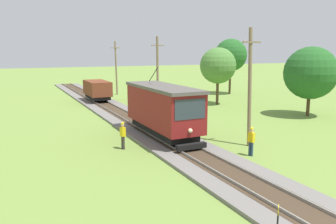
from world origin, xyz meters
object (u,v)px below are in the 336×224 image
Objects in this scene: second_worker at (123,134)px; tree_left_far at (311,73)px; utility_pole_near_tram at (250,87)px; freight_car at (97,90)px; tree_right_far at (231,55)px; red_tram at (163,109)px; utility_pole_far at (116,68)px; tree_right_near at (218,66)px; trackside_signal_marker at (278,220)px; track_worker at (251,140)px; utility_pole_mid at (158,73)px.

second_worker is 0.27× the size of tree_left_far.
utility_pole_near_tram reaches higher than tree_left_far.
tree_right_far is at bearing -1.11° from freight_car.
second_worker is at bearing -99.45° from freight_car.
red_tram is 27.30m from tree_right_far.
utility_pole_near_tram reaches higher than second_worker.
red_tram is at bearing -99.73° from utility_pole_far.
trackside_signal_marker is at bearing -119.84° from tree_right_near.
tree_left_far is (13.17, 7.61, 3.18)m from track_worker.
utility_pole_far is 31.70m from track_worker.
freight_car is 19.90m from tree_right_far.
tree_right_far is (22.89, 20.15, 4.65)m from second_worker.
trackside_signal_marker is 0.66× the size of second_worker.
utility_pole_near_tram reaches higher than freight_car.
tree_left_far is (11.88, -9.16, 0.21)m from utility_pole_mid.
freight_car is 2.91× the size of track_worker.
trackside_signal_marker is 29.05m from tree_right_near.
utility_pole_near_tram is at bearing 44.39° from track_worker.
trackside_signal_marker is 0.18× the size of tree_right_near.
tree_right_far is at bearing -24.02° from utility_pole_far.
track_worker is 1.00× the size of second_worker.
utility_pole_near_tram is 27.47m from tree_right_far.
tree_right_far is (3.22, 17.21, 1.47)m from tree_left_far.
red_tram is 7.24× the size of trackside_signal_marker.
tree_right_near is at bearing 42.76° from red_tram.
tree_right_near reaches higher than red_tram.
utility_pole_near_tram is 1.00× the size of utility_pole_mid.
utility_pole_far is at bearing 155.98° from tree_right_far.
track_worker is (5.11, 7.60, 0.32)m from trackside_signal_marker.
utility_pole_near_tram is at bearing -123.39° from tree_right_far.
tree_right_far is at bearing 44.03° from red_tram.
utility_pole_far is at bearing 55.37° from freight_car.
trackside_signal_marker is (-6.40, -39.14, -3.22)m from utility_pole_far.
utility_pole_mid reaches higher than trackside_signal_marker.
tree_left_far is (16.26, 1.62, 1.97)m from red_tram.
utility_pole_mid is 14.77m from utility_pole_far.
tree_left_far reaches higher than trackside_signal_marker.
tree_left_far is 0.84× the size of tree_right_far.
utility_pole_mid is 25.41m from trackside_signal_marker.
utility_pole_near_tram is 6.53× the size of trackside_signal_marker.
tree_right_far is at bearing 31.38° from second_worker.
utility_pole_near_tram is 1.02× the size of utility_pole_far.
second_worker is (-7.80, -12.11, -2.98)m from utility_pole_mid.
utility_pole_near_tram is 1.16× the size of tree_left_far.
freight_car is at bearing 86.48° from trackside_signal_marker.
trackside_signal_marker is at bearing -123.54° from tree_right_far.
utility_pole_mid is 6.55× the size of trackside_signal_marker.
freight_car is 0.78× the size of tree_right_near.
second_worker is 30.85m from tree_right_far.
tree_left_far is at bearing -100.59° from tree_right_far.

